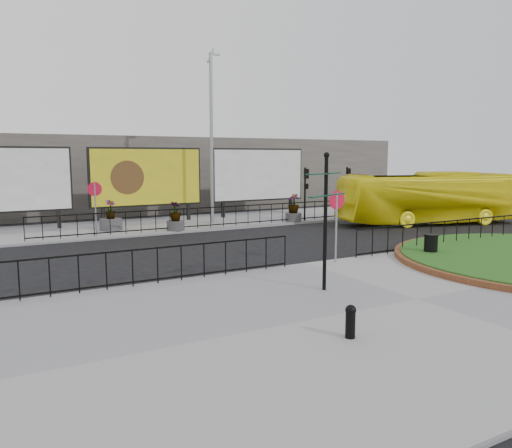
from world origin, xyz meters
TOP-DOWN VIEW (x-y plane):
  - ground at (0.00, 0.00)m, footprint 90.00×90.00m
  - pavement_near at (0.00, -5.00)m, footprint 30.00×10.00m
  - pavement_far at (0.00, 12.00)m, footprint 44.00×6.00m
  - railing_near_left at (-6.00, -0.30)m, footprint 10.00×0.10m
  - railing_near_right at (6.50, -0.30)m, footprint 9.00×0.10m
  - railing_far at (1.00, 9.30)m, footprint 18.00×0.10m
  - speed_sign_far at (-5.00, 9.40)m, footprint 0.64×0.07m
  - speed_sign_near at (1.00, -0.40)m, footprint 0.64×0.07m
  - billboard_left at (-8.50, 12.97)m, footprint 6.20×0.31m
  - billboard_mid at (-1.50, 12.97)m, footprint 6.20×0.31m
  - billboard_right at (5.50, 12.97)m, footprint 6.20×0.31m
  - lamp_post at (1.51, 11.00)m, footprint 0.74×0.18m
  - signal_pole_a at (6.50, 9.34)m, footprint 0.22×0.26m
  - signal_pole_b at (9.50, 9.34)m, footprint 0.22×0.26m
  - building_backdrop at (0.00, 22.00)m, footprint 40.00×10.00m
  - fingerpost_sign at (-1.51, -3.10)m, footprint 1.68×0.96m
  - bollard at (-3.27, -6.30)m, footprint 0.22×0.22m
  - litter_bin at (4.50, -1.42)m, footprint 0.51×0.51m
  - bus at (12.22, 5.55)m, footprint 10.59×5.17m
  - planter_a at (-3.98, 11.00)m, footprint 1.09×1.09m
  - planter_b at (-1.20, 9.40)m, footprint 0.88×0.88m
  - planter_c at (5.74, 9.40)m, footprint 0.90×0.90m

SIDE VIEW (x-z plane):
  - ground at x=0.00m, z-range 0.00..0.00m
  - pavement_near at x=0.00m, z-range 0.00..0.12m
  - pavement_far at x=0.00m, z-range 0.00..0.12m
  - bollard at x=-3.27m, z-range 0.15..0.83m
  - litter_bin at x=4.50m, z-range 0.12..0.96m
  - planter_a at x=-3.98m, z-range -0.14..1.35m
  - railing_near_left at x=-6.00m, z-range 0.12..1.22m
  - railing_near_right at x=6.50m, z-range 0.12..1.22m
  - railing_far at x=1.00m, z-range 0.12..1.22m
  - planter_b at x=-1.20m, z-range -0.04..1.39m
  - planter_c at x=5.74m, z-range -0.03..1.53m
  - bus at x=12.22m, z-range 0.00..2.88m
  - speed_sign_far at x=-5.00m, z-range 0.68..3.15m
  - speed_sign_near at x=1.00m, z-range 0.68..3.15m
  - signal_pole_a at x=6.50m, z-range 0.60..3.60m
  - signal_pole_b at x=9.50m, z-range 0.60..3.60m
  - fingerpost_sign at x=-1.51m, z-range 0.50..4.23m
  - building_backdrop at x=0.00m, z-range 0.00..5.00m
  - billboard_left at x=-8.50m, z-range 0.55..4.65m
  - billboard_mid at x=-1.50m, z-range 0.55..4.65m
  - billboard_right at x=5.50m, z-range 0.55..4.65m
  - lamp_post at x=1.51m, z-range 0.21..9.44m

